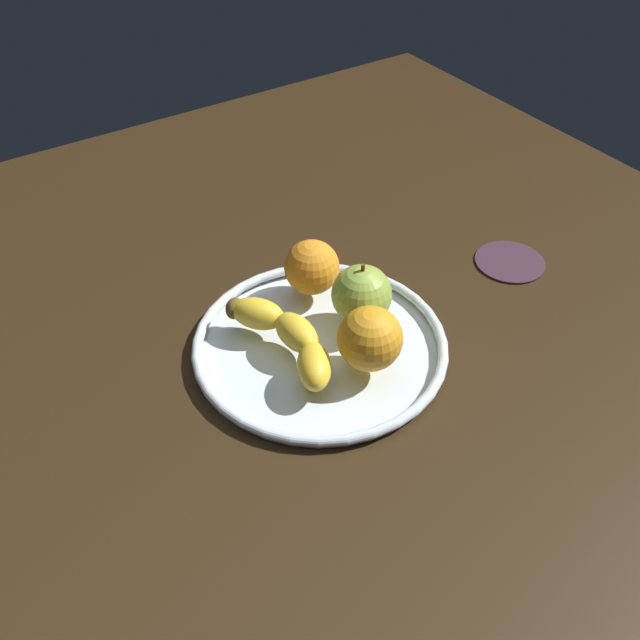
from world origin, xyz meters
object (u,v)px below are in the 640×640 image
orange_back_left (370,339)px  ambient_coaster (508,259)px  banana (286,335)px  apple (362,295)px  orange_center (312,267)px  fruit_bowl (320,345)px

orange_back_left → ambient_coaster: orange_back_left is taller
banana → ambient_coaster: size_ratio=1.96×
apple → ambient_coaster: (-0.11, -24.47, -5.05)cm
apple → ambient_coaster: 24.98cm
orange_center → ambient_coaster: bearing=-106.4°
orange_center → orange_back_left: bearing=173.3°
fruit_bowl → banana: 4.86cm
orange_back_left → orange_center: bearing=-6.7°
apple → orange_back_left: size_ratio=1.10×
ambient_coaster → orange_center: bearing=73.6°
apple → ambient_coaster: apple is taller
fruit_bowl → apple: apple is taller
ambient_coaster → apple: bearing=89.7°
apple → orange_center: size_ratio=1.16×
fruit_bowl → ambient_coaster: bearing=-89.2°
fruit_bowl → apple: (0.52, -6.10, 4.43)cm
banana → fruit_bowl: bearing=-109.1°
banana → orange_back_left: bearing=-142.3°
apple → orange_center: bearing=14.1°
apple → ambient_coaster: bearing=-90.3°
banana → ambient_coaster: (-0.60, -34.46, -3.35)cm
fruit_bowl → orange_back_left: 7.89cm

